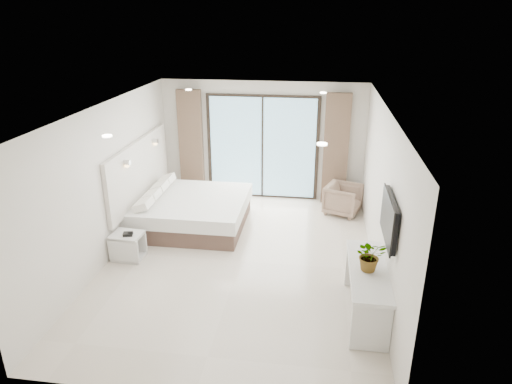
% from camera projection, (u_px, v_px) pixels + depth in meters
% --- Properties ---
extents(ground, '(6.20, 6.20, 0.00)m').
position_uv_depth(ground, '(240.00, 261.00, 8.03)').
color(ground, beige).
rests_on(ground, ground).
extents(room_shell, '(4.62, 6.22, 2.72)m').
position_uv_depth(room_shell, '(236.00, 160.00, 8.27)').
color(room_shell, silver).
rests_on(room_shell, ground).
extents(bed, '(2.16, 2.06, 0.74)m').
position_uv_depth(bed, '(192.00, 211.00, 9.27)').
color(bed, brown).
rests_on(bed, ground).
extents(nightstand, '(0.55, 0.47, 0.48)m').
position_uv_depth(nightstand, '(128.00, 246.00, 8.05)').
color(nightstand, silver).
rests_on(nightstand, ground).
extents(phone, '(0.19, 0.16, 0.05)m').
position_uv_depth(phone, '(128.00, 234.00, 7.89)').
color(phone, black).
rests_on(phone, nightstand).
extents(console_desk, '(0.53, 1.68, 0.77)m').
position_uv_depth(console_desk, '(367.00, 281.00, 6.40)').
color(console_desk, silver).
rests_on(console_desk, ground).
extents(plant, '(0.50, 0.53, 0.36)m').
position_uv_depth(plant, '(370.00, 259.00, 6.23)').
color(plant, '#33662D').
rests_on(plant, console_desk).
extents(armchair, '(0.85, 0.87, 0.71)m').
position_uv_depth(armchair, '(343.00, 198.00, 9.83)').
color(armchair, '#957362').
rests_on(armchair, ground).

